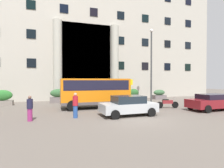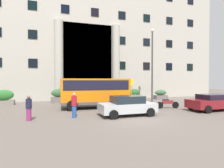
{
  "view_description": "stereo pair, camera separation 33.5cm",
  "coord_description": "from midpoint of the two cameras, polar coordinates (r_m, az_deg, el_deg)",
  "views": [
    {
      "loc": [
        -5.48,
        -11.0,
        2.56
      ],
      "look_at": [
        -0.04,
        5.26,
        2.2
      ],
      "focal_mm": 29.52,
      "sensor_mm": 36.0,
      "label": 1
    },
    {
      "loc": [
        -5.16,
        -11.11,
        2.56
      ],
      "look_at": [
        -0.04,
        5.26,
        2.2
      ],
      "focal_mm": 29.52,
      "sensor_mm": 36.0,
      "label": 2
    }
  ],
  "objects": [
    {
      "name": "orange_minibus",
      "position": [
        16.99,
        -4.73,
        -2.0
      ],
      "size": [
        6.14,
        2.67,
        2.7
      ],
      "rotation": [
        0.0,
        0.0,
        -0.02
      ],
      "color": "orange",
      "rests_on": "ground_plane"
    },
    {
      "name": "pedestrian_woman_dark_dress",
      "position": [
        12.74,
        -23.68,
        -6.86
      ],
      "size": [
        0.36,
        0.36,
        1.6
      ],
      "rotation": [
        0.0,
        0.0,
        3.81
      ],
      "color": "#8F2865",
      "rests_on": "ground_plane"
    },
    {
      "name": "office_building_facade",
      "position": [
        30.08,
        -6.86,
        16.45
      ],
      "size": [
        38.17,
        9.79,
        20.99
      ],
      "color": "#B1AB9D",
      "rests_on": "ground_plane"
    },
    {
      "name": "ground_plane",
      "position": [
        12.55,
        8.3,
        -10.88
      ],
      "size": [
        80.0,
        64.0,
        0.12
      ],
      "primitive_type": "cube",
      "color": "#635A52"
    },
    {
      "name": "motorcycle_near_kerb",
      "position": [
        15.74,
        5.05,
        -6.49
      ],
      "size": [
        2.07,
        0.55,
        0.89
      ],
      "rotation": [
        0.0,
        0.0,
        0.09
      ],
      "color": "black",
      "rests_on": "ground_plane"
    },
    {
      "name": "hedge_planter_far_west",
      "position": [
        23.48,
        7.37,
        -3.35
      ],
      "size": [
        1.49,
        0.84,
        1.47
      ],
      "color": "#695E60",
      "rests_on": "ground_plane"
    },
    {
      "name": "lamppost_plaza_centre",
      "position": [
        22.27,
        12.78,
        7.26
      ],
      "size": [
        0.4,
        0.4,
        8.57
      ],
      "color": "#3A3D3E",
      "rests_on": "ground_plane"
    },
    {
      "name": "hedge_planter_east",
      "position": [
        22.01,
        -15.47,
        -3.57
      ],
      "size": [
        1.97,
        0.86,
        1.56
      ],
      "color": "#6B615F",
      "rests_on": "ground_plane"
    },
    {
      "name": "bus_stop_sign",
      "position": [
        19.76,
        6.45,
        -1.48
      ],
      "size": [
        0.44,
        0.08,
        2.66
      ],
      "color": "#9F9D16",
      "rests_on": "ground_plane"
    },
    {
      "name": "hedge_planter_far_east",
      "position": [
        21.8,
        -30.19,
        -3.7
      ],
      "size": [
        2.0,
        0.83,
        1.57
      ],
      "color": "gray",
      "rests_on": "ground_plane"
    },
    {
      "name": "parked_coupe_end",
      "position": [
        13.43,
        5.45,
        -6.63
      ],
      "size": [
        4.09,
        2.13,
        1.43
      ],
      "rotation": [
        0.0,
        0.0,
        0.03
      ],
      "color": "#AFB3B5",
      "rests_on": "ground_plane"
    },
    {
      "name": "hedge_planter_entrance_left",
      "position": [
        25.72,
        15.17,
        -3.2
      ],
      "size": [
        1.74,
        0.93,
        1.27
      ],
      "color": "#695F61",
      "rests_on": "ground_plane"
    },
    {
      "name": "hedge_planter_west",
      "position": [
        22.69,
        -0.02,
        -3.29
      ],
      "size": [
        1.9,
        0.8,
        1.64
      ],
      "color": "slate",
      "rests_on": "ground_plane"
    },
    {
      "name": "motorcycle_far_end",
      "position": [
        17.54,
        17.26,
        -5.74
      ],
      "size": [
        2.06,
        0.67,
        0.89
      ],
      "rotation": [
        0.0,
        0.0,
        -0.21
      ],
      "color": "black",
      "rests_on": "ground_plane"
    },
    {
      "name": "white_taxi_kerbside",
      "position": [
        17.83,
        29.42,
        -4.88
      ],
      "size": [
        4.56,
        2.07,
        1.38
      ],
      "rotation": [
        0.0,
        0.0,
        0.02
      ],
      "color": "maroon",
      "rests_on": "ground_plane"
    },
    {
      "name": "pedestrian_man_red_shirt",
      "position": [
        12.81,
        -10.91,
        -6.45
      ],
      "size": [
        0.36,
        0.36,
        1.71
      ],
      "rotation": [
        0.0,
        0.0,
        1.57
      ],
      "color": "#25478C",
      "rests_on": "ground_plane"
    }
  ]
}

